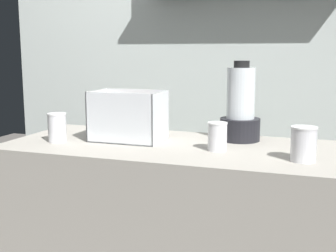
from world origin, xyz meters
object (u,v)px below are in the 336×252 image
at_px(juice_cup_beet_left, 217,138).
at_px(juice_cup_mango_middle, 303,145).
at_px(carrot_display_bin, 128,125).
at_px(blender_pitcher, 240,110).
at_px(juice_cup_carrot_far_left, 57,129).

distance_m(juice_cup_beet_left, juice_cup_mango_middle, 0.34).
height_order(carrot_display_bin, juice_cup_beet_left, carrot_display_bin).
bearing_deg(carrot_display_bin, blender_pitcher, 18.67).
relative_size(juice_cup_beet_left, juice_cup_mango_middle, 0.91).
height_order(blender_pitcher, juice_cup_mango_middle, blender_pitcher).
distance_m(carrot_display_bin, juice_cup_beet_left, 0.43).
bearing_deg(juice_cup_carrot_far_left, juice_cup_beet_left, 4.24).
bearing_deg(juice_cup_beet_left, blender_pitcher, 78.36).
height_order(juice_cup_carrot_far_left, juice_cup_mango_middle, same).
bearing_deg(juice_cup_mango_middle, blender_pitcher, 132.35).
bearing_deg(juice_cup_carrot_far_left, blender_pitcher, 21.21).
distance_m(blender_pitcher, juice_cup_carrot_far_left, 0.82).
relative_size(carrot_display_bin, juice_cup_mango_middle, 2.46).
relative_size(carrot_display_bin, juice_cup_beet_left, 2.71).
xyz_separation_m(juice_cup_beet_left, juice_cup_mango_middle, (0.33, -0.07, 0.01)).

